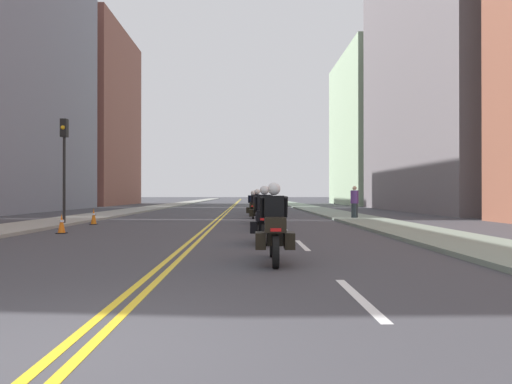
{
  "coord_description": "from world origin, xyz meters",
  "views": [
    {
      "loc": [
        1.56,
        -3.83,
        1.4
      ],
      "look_at": [
        2.04,
        18.88,
        1.49
      ],
      "focal_mm": 30.58,
      "sensor_mm": 36.0,
      "label": 1
    }
  ],
  "objects": [
    {
      "name": "motorcycle_3",
      "position": [
        2.05,
        16.52,
        0.67
      ],
      "size": [
        0.76,
        2.26,
        1.63
      ],
      "rotation": [
        0.0,
        0.0,
        -0.01
      ],
      "color": "black",
      "rests_on": "ground"
    },
    {
      "name": "motorcycle_4",
      "position": [
        1.92,
        20.76,
        0.65
      ],
      "size": [
        0.77,
        2.24,
        1.58
      ],
      "rotation": [
        0.0,
        0.0,
        -0.02
      ],
      "color": "black",
      "rests_on": "ground"
    },
    {
      "name": "sidewalk_right",
      "position": [
        7.54,
        48.0,
        0.06
      ],
      "size": [
        2.83,
        144.0,
        0.12
      ],
      "primitive_type": "cube",
      "color": "gray",
      "rests_on": "ground"
    },
    {
      "name": "building_left_1",
      "position": [
        -17.89,
        31.66,
        12.39
      ],
      "size": [
        8.16,
        19.23,
        24.77
      ],
      "color": "gray",
      "rests_on": "ground"
    },
    {
      "name": "centreline_yellow_inner",
      "position": [
        -0.12,
        48.0,
        0.0
      ],
      "size": [
        0.12,
        132.0,
        0.01
      ],
      "primitive_type": "cube",
      "color": "yellow",
      "rests_on": "ground"
    },
    {
      "name": "motorcycle_6",
      "position": [
        2.25,
        28.41,
        0.64
      ],
      "size": [
        0.77,
        2.11,
        1.59
      ],
      "rotation": [
        0.0,
        0.0,
        -0.02
      ],
      "color": "black",
      "rests_on": "ground"
    },
    {
      "name": "pedestrian_0",
      "position": [
        7.34,
        19.41,
        0.94
      ],
      "size": [
        0.42,
        0.4,
        1.82
      ],
      "rotation": [
        0.0,
        0.0,
        5.57
      ],
      "color": "#222C31",
      "rests_on": "ground"
    },
    {
      "name": "lane_dashes_white",
      "position": [
        3.06,
        29.0,
        0.0
      ],
      "size": [
        0.14,
        56.4,
        0.01
      ],
      "color": "silver",
      "rests_on": "ground"
    },
    {
      "name": "building_left_2",
      "position": [
        -18.09,
        51.63,
        11.05
      ],
      "size": [
        8.56,
        16.6,
        22.09
      ],
      "color": "brown",
      "rests_on": "ground"
    },
    {
      "name": "traffic_cone_1",
      "position": [
        -4.98,
        11.67,
        0.34
      ],
      "size": [
        0.31,
        0.31,
        0.69
      ],
      "color": "black",
      "rests_on": "ground"
    },
    {
      "name": "sidewalk_left",
      "position": [
        -7.54,
        48.0,
        0.06
      ],
      "size": [
        2.83,
        144.0,
        0.12
      ],
      "primitive_type": "cube",
      "color": "gray",
      "rests_on": "ground"
    },
    {
      "name": "traffic_light_near",
      "position": [
        -6.53,
        15.6,
        3.26
      ],
      "size": [
        0.28,
        0.38,
        4.71
      ],
      "color": "black",
      "rests_on": "ground"
    },
    {
      "name": "traffic_cone_2",
      "position": [
        -5.41,
        16.12,
        0.37
      ],
      "size": [
        0.31,
        0.31,
        0.75
      ],
      "color": "black",
      "rests_on": "ground"
    },
    {
      "name": "motorcycle_5",
      "position": [
        2.12,
        24.24,
        0.66
      ],
      "size": [
        0.78,
        2.13,
        1.66
      ],
      "rotation": [
        0.0,
        0.0,
        -0.05
      ],
      "color": "black",
      "rests_on": "ground"
    },
    {
      "name": "building_right_1",
      "position": [
        17.57,
        31.32,
        13.72
      ],
      "size": [
        7.51,
        20.57,
        27.44
      ],
      "color": "slate",
      "rests_on": "ground"
    },
    {
      "name": "motorcycle_1",
      "position": [
        2.05,
        8.46,
        0.65
      ],
      "size": [
        0.78,
        2.15,
        1.64
      ],
      "rotation": [
        0.0,
        0.0,
        -0.05
      ],
      "color": "black",
      "rests_on": "ground"
    },
    {
      "name": "motorcycle_2",
      "position": [
        2.27,
        13.04,
        0.68
      ],
      "size": [
        0.77,
        2.11,
        1.64
      ],
      "rotation": [
        0.0,
        0.0,
        -0.01
      ],
      "color": "black",
      "rests_on": "ground"
    },
    {
      "name": "centreline_yellow_outer",
      "position": [
        0.12,
        48.0,
        0.0
      ],
      "size": [
        0.12,
        132.0,
        0.01
      ],
      "primitive_type": "cube",
      "color": "yellow",
      "rests_on": "ground"
    },
    {
      "name": "building_right_2",
      "position": [
        18.54,
        52.28,
        9.66
      ],
      "size": [
        9.46,
        16.95,
        19.33
      ],
      "color": "#A6C49C",
      "rests_on": "ground"
    },
    {
      "name": "ground_plane",
      "position": [
        0.0,
        48.0,
        0.0
      ],
      "size": [
        264.0,
        264.0,
        0.0
      ],
      "primitive_type": "plane",
      "color": "#3F3F45"
    },
    {
      "name": "motorcycle_0",
      "position": [
        2.11,
        4.97,
        0.66
      ],
      "size": [
        0.77,
        2.1,
        1.63
      ],
      "rotation": [
        0.0,
        0.0,
        -0.02
      ],
      "color": "black",
      "rests_on": "ground"
    }
  ]
}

